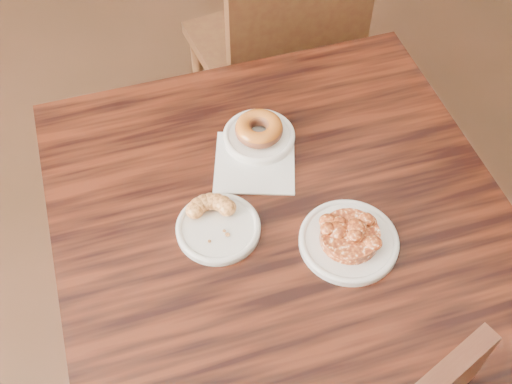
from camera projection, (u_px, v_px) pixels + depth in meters
name	position (u px, v px, depth m)	size (l,w,h in m)	color
floor	(286.00, 322.00, 1.88)	(5.00, 5.00, 0.00)	black
cafe_table	(276.00, 305.00, 1.49)	(0.84, 0.84, 0.75)	black
chair_far	(270.00, 49.00, 1.93)	(0.45, 0.45, 0.90)	black
napkin	(255.00, 163.00, 1.27)	(0.16, 0.16, 0.00)	silver
plate_donut	(259.00, 137.00, 1.30)	(0.15, 0.15, 0.01)	white
plate_cruller	(218.00, 228.00, 1.17)	(0.15, 0.15, 0.01)	silver
plate_fritter	(349.00, 241.00, 1.15)	(0.18, 0.18, 0.01)	silver
glazed_donut	(259.00, 129.00, 1.28)	(0.10, 0.10, 0.03)	#8E3C14
apple_fritter	(350.00, 234.00, 1.13)	(0.14, 0.14, 0.03)	#401206
cruller_fragment	(218.00, 222.00, 1.15)	(0.11, 0.11, 0.03)	brown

